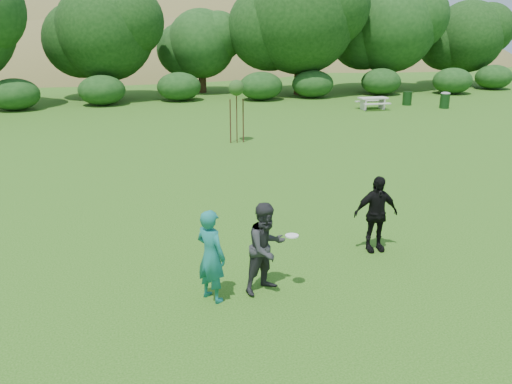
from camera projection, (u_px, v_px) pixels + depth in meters
ground at (292, 286)px, 10.51m from camera, size 120.00×120.00×0.00m
player_teal at (211, 256)px, 9.71m from camera, size 0.77×0.83×1.90m
player_grey at (266, 248)px, 10.05m from camera, size 1.14×1.04×1.91m
player_black at (376, 214)px, 11.88m from camera, size 1.12×0.51×1.87m
trash_can_near at (407, 98)px, 33.39m from camera, size 0.60×0.60×0.90m
frisbee at (292, 236)px, 9.94m from camera, size 0.27×0.27×0.04m
sapling at (236, 90)px, 22.27m from camera, size 0.70×0.70×2.85m
picnic_table at (373, 101)px, 31.68m from camera, size 1.80×1.48×0.76m
trash_can_lidded at (445, 100)px, 32.11m from camera, size 0.60×0.60×1.05m
hillside at (145, 140)px, 76.90m from camera, size 150.00×72.00×52.00m
tree_row at (209, 28)px, 35.98m from camera, size 53.92×10.38×9.62m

